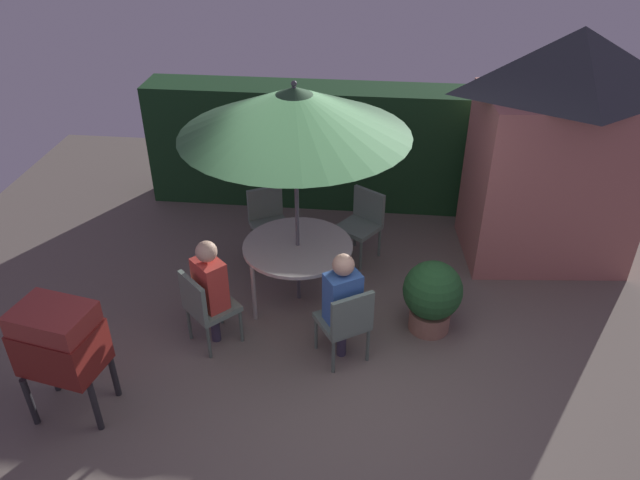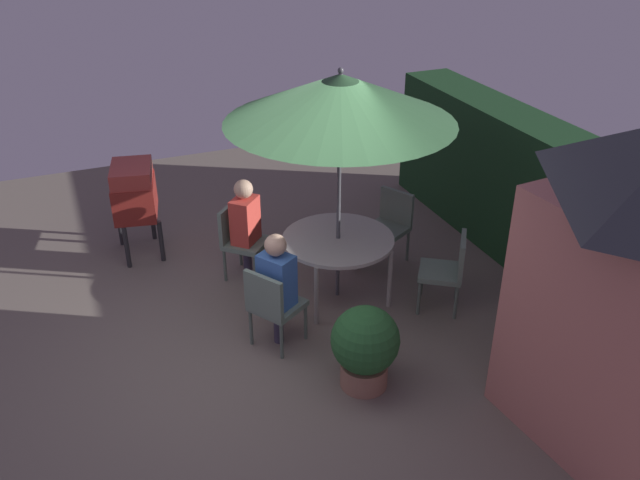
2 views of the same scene
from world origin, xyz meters
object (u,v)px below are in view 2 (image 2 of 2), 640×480
(potted_plant_by_shed, at_px, (365,345))
(person_in_blue, at_px, (277,277))
(patio_table, at_px, (338,242))
(chair_far_side, at_px, (272,303))
(chair_toward_house, at_px, (390,222))
(chair_near_shed, at_px, (240,237))
(chair_toward_hedge, at_px, (449,267))
(person_in_red, at_px, (245,218))
(bbq_grill, at_px, (134,192))
(patio_umbrella, at_px, (340,98))

(potted_plant_by_shed, distance_m, person_in_blue, 1.12)
(patio_table, distance_m, chair_far_side, 1.18)
(patio_table, distance_m, chair_toward_house, 1.08)
(chair_near_shed, bearing_deg, potted_plant_by_shed, 12.12)
(chair_toward_hedge, distance_m, person_in_red, 2.39)
(bbq_grill, relative_size, potted_plant_by_shed, 1.42)
(chair_far_side, height_order, chair_toward_house, same)
(patio_table, bearing_deg, chair_far_side, -57.79)
(chair_toward_hedge, relative_size, potted_plant_by_shed, 1.07)
(patio_table, height_order, bbq_grill, bbq_grill)
(potted_plant_by_shed, bearing_deg, patio_umbrella, 165.70)
(chair_toward_house, bearing_deg, chair_far_side, -59.42)
(bbq_grill, height_order, chair_toward_house, bbq_grill)
(chair_near_shed, xyz_separation_m, chair_far_side, (1.48, -0.10, 0.00))
(bbq_grill, relative_size, person_in_red, 0.95)
(patio_umbrella, height_order, person_in_blue, patio_umbrella)
(person_in_blue, bearing_deg, chair_toward_hedge, 86.54)
(patio_umbrella, bearing_deg, chair_near_shed, -133.60)
(patio_umbrella, relative_size, chair_toward_hedge, 2.93)
(chair_toward_hedge, xyz_separation_m, chair_toward_house, (-1.21, -0.09, 0.00))
(chair_far_side, relative_size, person_in_blue, 0.71)
(chair_toward_hedge, bearing_deg, person_in_blue, -93.46)
(chair_toward_house, bearing_deg, patio_table, -61.22)
(chair_near_shed, xyz_separation_m, chair_toward_hedge, (1.55, 1.91, 0.00))
(patio_umbrella, xyz_separation_m, chair_far_side, (0.62, -0.99, -1.81))
(chair_near_shed, distance_m, chair_toward_hedge, 2.46)
(patio_table, xyz_separation_m, chair_toward_house, (-0.51, 0.93, -0.17))
(bbq_grill, relative_size, person_in_blue, 0.95)
(chair_far_side, relative_size, person_in_red, 0.71)
(chair_toward_house, relative_size, potted_plant_by_shed, 1.07)
(chair_toward_house, distance_m, person_in_red, 1.80)
(patio_table, relative_size, chair_toward_hedge, 1.39)
(chair_toward_house, bearing_deg, bbq_grill, -115.28)
(chair_near_shed, bearing_deg, chair_toward_hedge, 51.02)
(patio_table, height_order, chair_far_side, chair_far_side)
(chair_far_side, distance_m, chair_toward_hedge, 2.01)
(person_in_blue, bearing_deg, potted_plant_by_shed, 29.54)
(patio_umbrella, distance_m, person_in_red, 1.93)
(chair_far_side, xyz_separation_m, chair_toward_house, (-1.13, 1.92, 0.00))
(chair_toward_house, distance_m, person_in_blue, 2.16)
(chair_near_shed, bearing_deg, patio_umbrella, 46.40)
(bbq_grill, bearing_deg, person_in_red, 45.71)
(patio_table, bearing_deg, patio_umbrella, 90.00)
(chair_near_shed, bearing_deg, person_in_blue, -0.91)
(bbq_grill, distance_m, chair_far_side, 2.68)
(patio_umbrella, relative_size, potted_plant_by_shed, 3.13)
(patio_umbrella, relative_size, chair_far_side, 2.93)
(chair_far_side, xyz_separation_m, person_in_red, (-1.42, 0.16, 0.26))
(chair_toward_house, height_order, person_in_red, person_in_red)
(patio_table, relative_size, chair_far_side, 1.39)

